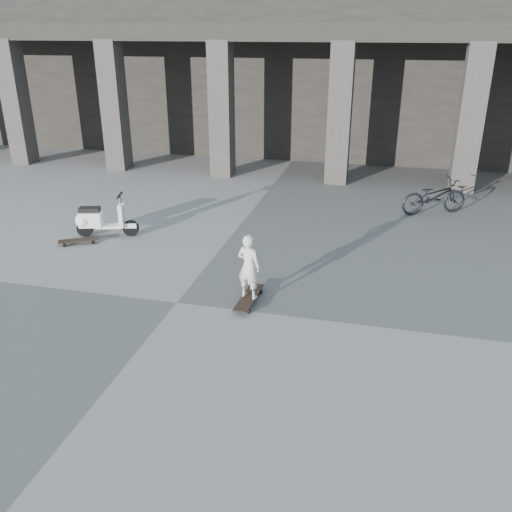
% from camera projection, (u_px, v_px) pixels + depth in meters
% --- Properties ---
extents(ground, '(90.00, 90.00, 0.00)m').
position_uv_depth(ground, '(177.00, 303.00, 9.20)').
color(ground, '#4E4E4B').
rests_on(ground, ground).
extents(colonnade, '(28.00, 8.82, 6.00)m').
position_uv_depth(colonnade, '(308.00, 65.00, 20.33)').
color(colonnade, black).
rests_on(colonnade, ground).
extents(longboard, '(0.28, 1.07, 0.11)m').
position_uv_depth(longboard, '(249.00, 298.00, 9.18)').
color(longboard, black).
rests_on(longboard, ground).
extents(skateboard_spare, '(0.83, 0.60, 0.10)m').
position_uv_depth(skateboard_spare, '(79.00, 241.00, 11.67)').
color(skateboard_spare, black).
rests_on(skateboard_spare, ground).
extents(child, '(0.46, 0.37, 1.12)m').
position_uv_depth(child, '(249.00, 266.00, 8.96)').
color(child, beige).
rests_on(child, longboard).
extents(scooter, '(1.36, 0.63, 0.97)m').
position_uv_depth(scooter, '(96.00, 220.00, 12.00)').
color(scooter, black).
rests_on(scooter, ground).
extents(bicycle, '(1.79, 1.28, 0.89)m').
position_uv_depth(bicycle, '(434.00, 196.00, 13.45)').
color(bicycle, black).
rests_on(bicycle, ground).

